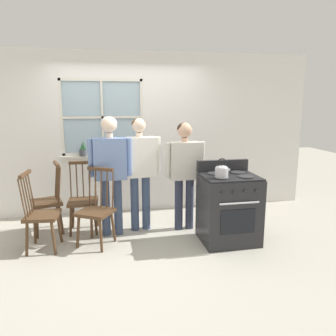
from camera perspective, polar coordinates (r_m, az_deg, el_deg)
The scene contains 12 objects.
ground_plane at distance 4.59m, azimuth -5.14°, elevation -12.89°, with size 16.00×16.00×0.00m, color #B2AD9E.
wall_back at distance 5.60m, azimuth -6.60°, elevation 5.68°, with size 6.40×0.16×2.70m.
chair_by_window at distance 4.97m, azimuth -14.55°, elevation -5.56°, with size 0.43×0.41×1.03m.
chair_near_wall at distance 5.09m, azimuth -20.12°, elevation -5.52°, with size 0.50×0.51×1.03m.
chair_center_cluster at distance 4.54m, azimuth -21.32°, elevation -7.68°, with size 0.44×0.45×1.03m.
chair_near_stove at distance 4.48m, azimuth -12.41°, elevation -7.38°, with size 0.57×0.56×1.03m.
person_elderly_left at distance 4.61m, azimuth -10.02°, elevation 0.79°, with size 0.60×0.24×1.69m.
person_teen_center at distance 4.76m, azimuth -4.98°, elevation 0.80°, with size 0.62×0.26×1.66m.
person_adult_right at distance 4.78m, azimuth 2.89°, elevation 0.52°, with size 0.60×0.24×1.60m.
stove at distance 4.55m, azimuth 10.51°, elevation -6.83°, with size 0.75×0.68×1.08m.
kettle at distance 4.23m, azimuth 9.33°, elevation -0.46°, with size 0.21×0.17×0.25m.
potted_plant at distance 5.53m, azimuth -14.57°, elevation 2.99°, with size 0.12×0.12×0.25m.
Camera 1 is at (-0.41, -4.16, 1.90)m, focal length 35.00 mm.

